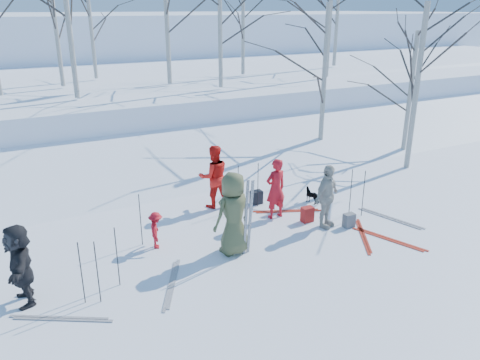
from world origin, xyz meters
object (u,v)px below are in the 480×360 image
skier_red_seated (156,230)px  skier_cream_east (327,197)px  skier_olive_center (233,214)px  skier_red_north (276,189)px  skier_grey_west (20,264)px  backpack_dark (256,197)px  backpack_grey (349,220)px  dog (313,195)px  skier_redor_behind (214,176)px  backpack_red (307,214)px

skier_red_seated → skier_cream_east: bearing=-84.3°
skier_olive_center → skier_cream_east: size_ratio=1.16×
skier_red_north → skier_olive_center: bearing=29.1°
skier_grey_west → backpack_dark: 6.89m
skier_red_north → skier_grey_west: 6.58m
backpack_grey → backpack_dark: 2.89m
skier_cream_east → backpack_grey: 0.92m
backpack_grey → backpack_dark: backpack_dark is taller
skier_red_seated → skier_grey_west: skier_grey_west is taller
skier_red_seated → dog: 5.05m
skier_grey_west → skier_red_seated: bearing=107.2°
skier_redor_behind → backpack_red: bearing=138.8°
skier_redor_behind → skier_cream_east: (2.05, -2.61, -0.07)m
backpack_grey → skier_grey_west: bearing=177.6°
skier_olive_center → skier_redor_behind: (0.75, 2.72, -0.08)m
backpack_dark → skier_red_seated: bearing=-160.3°
skier_redor_behind → backpack_grey: (2.59, -2.93, -0.74)m
backpack_grey → skier_redor_behind: bearing=131.5°
dog → backpack_red: dog is taller
skier_red_seated → skier_grey_west: bearing=125.9°
skier_olive_center → skier_red_north: size_ratio=1.18×
skier_olive_center → backpack_red: bearing=-177.8°
skier_red_north → backpack_red: size_ratio=4.06×
skier_olive_center → backpack_grey: (3.34, -0.20, -0.81)m
skier_cream_east → dog: size_ratio=3.18×
dog → backpack_grey: (-0.12, -1.81, -0.04)m
backpack_red → skier_red_seated: bearing=173.3°
skier_red_north → backpack_grey: (1.42, -1.45, -0.66)m
backpack_red → backpack_dark: 1.84m
skier_grey_west → dog: 8.19m
skier_red_north → backpack_dark: 1.26m
skier_red_seated → skier_cream_east: size_ratio=0.53×
skier_olive_center → dog: size_ratio=3.70×
backpack_grey → dog: bearing=86.1°
skier_olive_center → backpack_red: size_ratio=4.78×
skier_redor_behind → backpack_grey: size_ratio=4.88×
skier_red_north → dog: skier_red_north is taller
skier_cream_east → skier_grey_west: skier_cream_east is taller
skier_red_north → skier_cream_east: 1.43m
skier_cream_east → backpack_red: size_ratio=4.11×
skier_red_north → skier_redor_behind: size_ratio=0.92×
skier_redor_behind → backpack_dark: skier_redor_behind is taller
skier_olive_center → skier_grey_west: skier_olive_center is taller
skier_red_north → skier_grey_west: (-6.49, -1.12, -0.01)m
skier_olive_center → skier_red_seated: skier_olive_center is taller
skier_redor_behind → dog: 3.02m
skier_olive_center → skier_red_seated: 1.96m
skier_red_north → backpack_red: skier_red_north is taller
skier_red_north → skier_cream_east: (0.87, -1.13, 0.01)m
skier_olive_center → skier_red_north: skier_olive_center is taller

